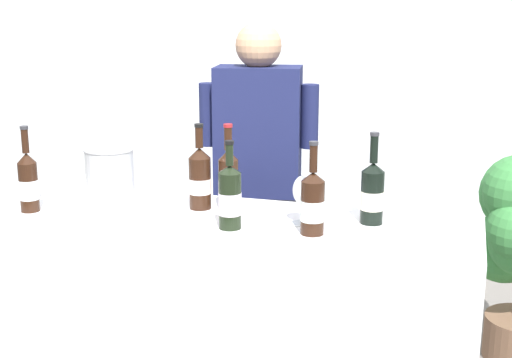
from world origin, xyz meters
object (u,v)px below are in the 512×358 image
wine_bottle_2 (200,178)px  wine_bottle_3 (230,179)px  wine_bottle_0 (372,193)px  wine_bottle_1 (313,203)px  ice_bucket (110,178)px  wine_bottle_4 (28,182)px  wine_bottle_5 (230,197)px  wine_glass (303,192)px  person_server (258,210)px

wine_bottle_2 → wine_bottle_3: same height
wine_bottle_0 → wine_bottle_1: (-0.18, -0.18, -0.00)m
ice_bucket → wine_bottle_4: bearing=-158.4°
wine_bottle_4 → wine_bottle_0: bearing=10.2°
ice_bucket → wine_bottle_5: bearing=-10.0°
wine_bottle_2 → wine_glass: bearing=-10.7°
wine_bottle_0 → wine_glass: bearing=-160.7°
wine_glass → person_server: 0.81m
wine_glass → person_server: (-0.36, 0.66, -0.28)m
wine_bottle_1 → person_server: (-0.42, 0.76, -0.28)m
wine_bottle_4 → ice_bucket: (0.28, 0.11, 0.01)m
wine_bottle_0 → ice_bucket: wine_bottle_0 is taller
wine_bottle_4 → wine_glass: 1.04m
wine_bottle_3 → wine_bottle_1: bearing=-29.5°
wine_bottle_5 → person_server: 0.84m
wine_bottle_0 → wine_bottle_4: size_ratio=1.01×
wine_bottle_0 → wine_bottle_2: wine_bottle_0 is taller
wine_bottle_5 → wine_glass: wine_bottle_5 is taller
wine_bottle_3 → person_server: size_ratio=0.19×
wine_bottle_4 → wine_glass: bearing=8.1°
wine_bottle_0 → wine_bottle_2: (-0.66, -0.00, 0.01)m
wine_bottle_0 → wine_bottle_1: size_ratio=1.03×
wine_bottle_1 → wine_bottle_3: (-0.37, 0.21, 0.01)m
wine_bottle_3 → ice_bucket: (-0.43, -0.14, 0.00)m
ice_bucket → person_server: person_server is taller
wine_bottle_4 → person_server: size_ratio=0.19×
wine_bottle_4 → wine_bottle_5: size_ratio=1.05×
wine_bottle_0 → wine_bottle_1: 0.25m
wine_bottle_1 → ice_bucket: (-0.80, 0.07, 0.01)m
wine_bottle_3 → wine_bottle_5: size_ratio=1.05×
wine_bottle_4 → person_server: person_server is taller
wine_bottle_2 → person_server: 0.65m
wine_bottle_0 → wine_bottle_4: (-1.26, -0.23, 0.00)m
wine_bottle_3 → wine_bottle_4: 0.76m
wine_bottle_0 → wine_bottle_3: bearing=177.2°
wine_bottle_0 → wine_bottle_5: size_ratio=1.06×
ice_bucket → wine_bottle_1: bearing=-4.8°
wine_bottle_4 → wine_glass: size_ratio=1.85×
wine_bottle_0 → wine_bottle_2: bearing=-179.8°
wine_bottle_3 → ice_bucket: size_ratio=1.36×
wine_bottle_5 → wine_bottle_4: bearing=-178.4°
wine_bottle_2 → wine_bottle_3: (0.11, 0.03, -0.00)m
wine_bottle_3 → wine_bottle_4: size_ratio=1.01×
ice_bucket → person_server: 0.84m
wine_bottle_3 → wine_bottle_5: 0.24m
wine_bottle_1 → wine_bottle_2: size_ratio=0.98×
wine_bottle_0 → wine_bottle_5: bearing=-156.2°
wine_bottle_3 → wine_bottle_4: (-0.71, -0.25, -0.00)m
wine_bottle_2 → wine_bottle_3: size_ratio=1.00×
wine_bottle_5 → wine_glass: bearing=28.0°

